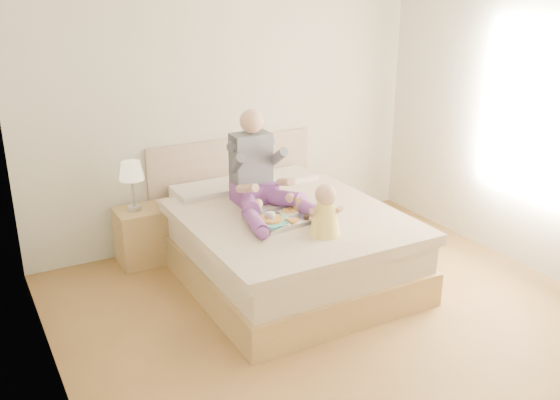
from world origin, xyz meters
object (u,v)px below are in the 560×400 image
baby (325,214)px  tray (281,217)px  bed (280,239)px  nightstand (141,236)px  adult (260,178)px

baby → tray: bearing=132.0°
baby → bed: bearing=112.0°
bed → nightstand: (-1.00, 0.80, -0.06)m
bed → tray: (-0.13, -0.25, 0.33)m
nightstand → bed: bearing=-38.2°
nightstand → baby: 1.85m
bed → baby: size_ratio=5.37×
bed → adult: 0.57m
tray → baby: bearing=-74.2°
adult → tray: size_ratio=1.82×
adult → nightstand: bearing=144.7°
nightstand → adult: 1.25m
bed → baby: (0.03, -0.65, 0.46)m
bed → adult: (-0.12, 0.14, 0.54)m
baby → nightstand: bearing=144.7°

